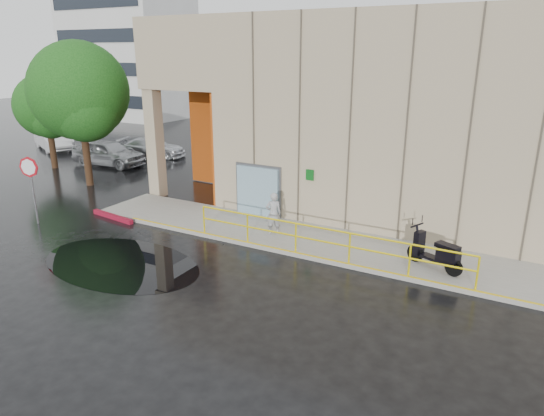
{
  "coord_description": "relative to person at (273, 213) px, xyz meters",
  "views": [
    {
      "loc": [
        9.92,
        -10.49,
        6.59
      ],
      "look_at": [
        2.47,
        3.0,
        1.6
      ],
      "focal_mm": 32.0,
      "sensor_mm": 36.0,
      "label": 1
    }
  ],
  "objects": [
    {
      "name": "ground",
      "position": [
        -1.84,
        -4.25,
        -0.94
      ],
      "size": [
        120.0,
        120.0,
        0.0
      ],
      "primitive_type": "plane",
      "color": "black",
      "rests_on": "ground"
    },
    {
      "name": "sidewalk",
      "position": [
        2.16,
        0.25,
        -0.87
      ],
      "size": [
        20.0,
        3.0,
        0.15
      ],
      "primitive_type": "cube",
      "color": "gray",
      "rests_on": "ground"
    },
    {
      "name": "building",
      "position": [
        3.26,
        6.74,
        3.26
      ],
      "size": [
        20.0,
        10.17,
        8.0
      ],
      "color": "tan",
      "rests_on": "ground"
    },
    {
      "name": "guardrail",
      "position": [
        2.41,
        -1.1,
        -0.26
      ],
      "size": [
        9.56,
        0.06,
        1.03
      ],
      "color": "yellow",
      "rests_on": "sidewalk"
    },
    {
      "name": "distant_building",
      "position": [
        -29.84,
        23.73,
        6.56
      ],
      "size": [
        12.0,
        8.08,
        15.0
      ],
      "color": "silver",
      "rests_on": "ground"
    },
    {
      "name": "person",
      "position": [
        0.0,
        0.0,
        0.0
      ],
      "size": [
        0.69,
        0.66,
        1.58
      ],
      "primitive_type": "imported",
      "rotation": [
        0.0,
        0.0,
        3.81
      ],
      "color": "#9C9DA1",
      "rests_on": "sidewalk"
    },
    {
      "name": "scooter",
      "position": [
        5.83,
        -0.25,
        0.07
      ],
      "size": [
        1.97,
        1.32,
        1.5
      ],
      "rotation": [
        0.0,
        0.0,
        -0.41
      ],
      "color": "black",
      "rests_on": "sidewalk"
    },
    {
      "name": "stop_sign",
      "position": [
        -9.05,
        -3.24,
        1.04
      ],
      "size": [
        0.8,
        0.27,
        2.73
      ],
      "rotation": [
        0.0,
        0.0,
        -0.11
      ],
      "color": "slate",
      "rests_on": "ground"
    },
    {
      "name": "red_curb",
      "position": [
        -6.84,
        -1.35,
        -0.85
      ],
      "size": [
        2.4,
        0.48,
        0.18
      ],
      "primitive_type": "cube",
      "rotation": [
        0.0,
        0.0,
        -0.13
      ],
      "color": "maroon",
      "rests_on": "ground"
    },
    {
      "name": "puddle",
      "position": [
        -3.26,
        -4.43,
        -0.94
      ],
      "size": [
        6.1,
        3.94,
        0.01
      ],
      "primitive_type": "cube",
      "rotation": [
        0.0,
        0.0,
        -0.05
      ],
      "color": "black",
      "rests_on": "ground"
    },
    {
      "name": "car_a",
      "position": [
        -14.43,
        5.67,
        -0.16
      ],
      "size": [
        4.75,
        2.27,
        1.57
      ],
      "primitive_type": "imported",
      "rotation": [
        0.0,
        0.0,
        1.66
      ],
      "color": "#9D9FA4",
      "rests_on": "ground"
    },
    {
      "name": "car_b",
      "position": [
        -21.76,
        7.49,
        -0.14
      ],
      "size": [
        5.1,
        3.59,
        1.6
      ],
      "primitive_type": "imported",
      "rotation": [
        0.0,
        0.0,
        1.13
      ],
      "color": "silver",
      "rests_on": "ground"
    },
    {
      "name": "car_c",
      "position": [
        -13.85,
        8.85,
        -0.32
      ],
      "size": [
        4.62,
        3.06,
        1.24
      ],
      "primitive_type": "imported",
      "rotation": [
        0.0,
        0.0,
        1.91
      ],
      "color": "silver",
      "rests_on": "ground"
    },
    {
      "name": "tree_near",
      "position": [
        -11.75,
        1.86,
        3.62
      ],
      "size": [
        4.8,
        4.8,
        7.16
      ],
      "rotation": [
        0.0,
        0.0,
        0.21
      ],
      "color": "black",
      "rests_on": "ground"
    },
    {
      "name": "tree_far",
      "position": [
        -16.7,
        3.61,
        2.55
      ],
      "size": [
        3.64,
        3.6,
        5.44
      ],
      "rotation": [
        0.0,
        0.0,
        0.25
      ],
      "color": "black",
      "rests_on": "ground"
    }
  ]
}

